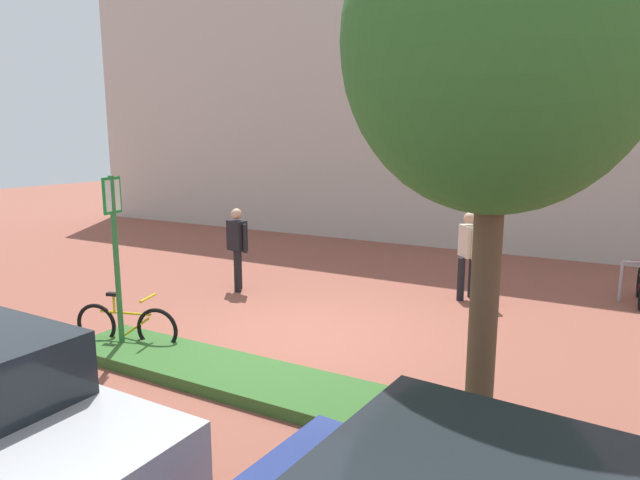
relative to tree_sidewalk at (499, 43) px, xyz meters
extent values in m
plane|color=brown|center=(-3.06, 1.80, -3.98)|extent=(60.00, 60.00, 0.00)
cube|color=#B2ADA3|center=(-3.06, 10.60, 1.02)|extent=(28.00, 1.20, 10.00)
cube|color=#336028|center=(-2.29, -0.01, -3.90)|extent=(7.00, 1.10, 0.16)
cylinder|color=brown|center=(0.00, 0.00, -2.55)|extent=(0.28, 0.28, 2.84)
ellipsoid|color=#2D6628|center=(0.00, 0.00, 0.02)|extent=(2.89, 2.89, 3.17)
cylinder|color=#2D7238|center=(-5.21, -0.01, -2.67)|extent=(0.08, 0.08, 2.61)
cube|color=#198C33|center=(-5.21, -0.01, -1.64)|extent=(0.09, 0.36, 0.52)
cube|color=white|center=(-5.21, -0.01, -1.64)|extent=(0.09, 0.30, 0.44)
torus|color=black|center=(-5.76, -0.01, -3.65)|extent=(0.65, 0.24, 0.66)
torus|color=black|center=(-4.78, 0.28, -3.65)|extent=(0.65, 0.24, 0.66)
cylinder|color=gold|center=(-5.27, 0.14, -3.43)|extent=(0.81, 0.27, 0.04)
cylinder|color=gold|center=(-5.17, 0.16, -3.68)|extent=(0.59, 0.20, 0.44)
cylinder|color=gold|center=(-5.44, 0.09, -3.31)|extent=(0.04, 0.04, 0.28)
cube|color=black|center=(-5.44, 0.09, -3.15)|extent=(0.21, 0.13, 0.05)
cylinder|color=gold|center=(-4.89, 0.25, -3.17)|extent=(0.16, 0.41, 0.04)
cylinder|color=#99999E|center=(1.19, 6.47, -3.58)|extent=(0.06, 0.06, 0.80)
torus|color=black|center=(1.52, 7.02, -3.67)|extent=(0.07, 0.61, 0.61)
cylinder|color=red|center=(1.53, 6.65, -3.70)|extent=(0.05, 0.56, 0.40)
cylinder|color=#ADADB2|center=(-0.91, 4.83, -3.53)|extent=(0.16, 0.16, 0.90)
cylinder|color=black|center=(-5.84, 3.65, -3.55)|extent=(0.14, 0.14, 0.85)
cylinder|color=black|center=(-5.71, 3.44, -3.55)|extent=(0.14, 0.14, 0.85)
cube|color=black|center=(-5.78, 3.54, -2.82)|extent=(0.45, 0.33, 0.62)
cylinder|color=black|center=(-6.03, 3.61, -2.85)|extent=(0.09, 0.09, 0.59)
cylinder|color=black|center=(-5.53, 3.48, -2.85)|extent=(0.09, 0.09, 0.59)
sphere|color=tan|center=(-5.78, 3.54, -2.37)|extent=(0.22, 0.22, 0.22)
cylinder|color=black|center=(-1.53, 5.06, -3.55)|extent=(0.14, 0.14, 0.85)
cylinder|color=black|center=(-1.40, 5.40, -3.55)|extent=(0.14, 0.14, 0.85)
cube|color=beige|center=(-1.47, 5.23, -2.82)|extent=(0.44, 0.46, 0.62)
cylinder|color=beige|center=(-1.30, 5.03, -2.85)|extent=(0.09, 0.09, 0.59)
cylinder|color=beige|center=(-1.63, 5.43, -2.85)|extent=(0.09, 0.09, 0.59)
sphere|color=tan|center=(-1.47, 5.23, -2.37)|extent=(0.22, 0.22, 0.22)
cylinder|color=black|center=(-2.21, -2.33, -3.66)|extent=(0.64, 0.23, 0.64)
camera|label=1|loc=(1.12, -5.35, -0.85)|focal=30.92mm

